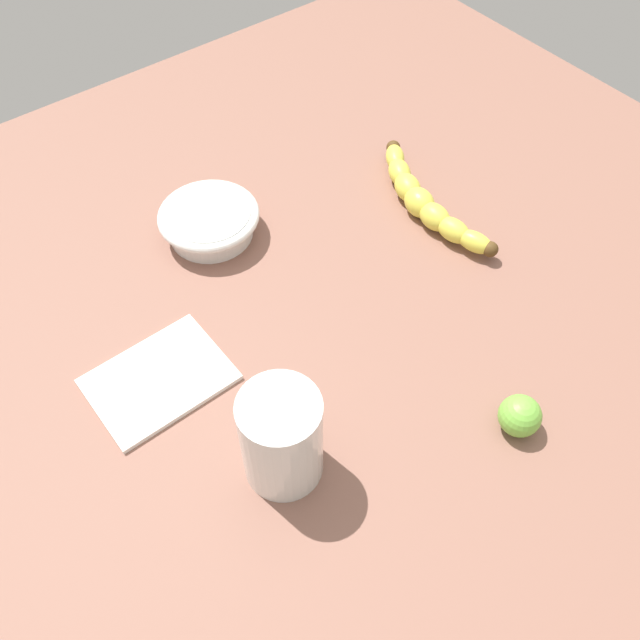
{
  "coord_description": "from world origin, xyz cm",
  "views": [
    {
      "loc": [
        32.88,
        35.02,
        64.48
      ],
      "look_at": [
        4.83,
        -1.16,
        5.0
      ],
      "focal_mm": 38.14,
      "sensor_mm": 36.0,
      "label": 1
    }
  ],
  "objects_px": {
    "ceramic_bowl": "(209,220)",
    "banana": "(425,200)",
    "lime_fruit": "(520,416)",
    "smoothie_glass": "(282,439)"
  },
  "relations": [
    {
      "from": "smoothie_glass",
      "to": "ceramic_bowl",
      "type": "xyz_separation_m",
      "value": [
        -0.11,
        -0.31,
        -0.03
      ]
    },
    {
      "from": "ceramic_bowl",
      "to": "lime_fruit",
      "type": "xyz_separation_m",
      "value": [
        -0.1,
        0.42,
        -0.0
      ]
    },
    {
      "from": "lime_fruit",
      "to": "banana",
      "type": "bearing_deg",
      "value": -116.37
    },
    {
      "from": "ceramic_bowl",
      "to": "lime_fruit",
      "type": "height_order",
      "value": "lime_fruit"
    },
    {
      "from": "lime_fruit",
      "to": "smoothie_glass",
      "type": "bearing_deg",
      "value": -27.28
    },
    {
      "from": "banana",
      "to": "lime_fruit",
      "type": "distance_m",
      "value": 0.32
    },
    {
      "from": "banana",
      "to": "lime_fruit",
      "type": "relative_size",
      "value": 5.45
    },
    {
      "from": "ceramic_bowl",
      "to": "banana",
      "type": "bearing_deg",
      "value": 151.01
    },
    {
      "from": "ceramic_bowl",
      "to": "lime_fruit",
      "type": "distance_m",
      "value": 0.43
    },
    {
      "from": "ceramic_bowl",
      "to": "lime_fruit",
      "type": "bearing_deg",
      "value": 102.9
    }
  ]
}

